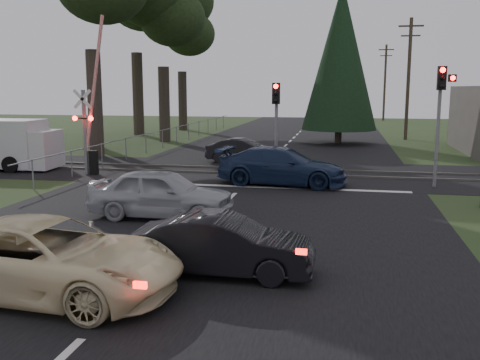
% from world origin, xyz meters
% --- Properties ---
extents(ground, '(120.00, 120.00, 0.00)m').
position_xyz_m(ground, '(0.00, 0.00, 0.00)').
color(ground, '#293E1C').
rests_on(ground, ground).
extents(road, '(14.00, 100.00, 0.01)m').
position_xyz_m(road, '(0.00, 10.00, 0.01)').
color(road, black).
rests_on(road, ground).
extents(rail_corridor, '(120.00, 8.00, 0.01)m').
position_xyz_m(rail_corridor, '(0.00, 12.00, 0.01)').
color(rail_corridor, black).
rests_on(rail_corridor, ground).
extents(stop_line, '(13.00, 0.35, 0.00)m').
position_xyz_m(stop_line, '(0.00, 8.20, 0.01)').
color(stop_line, silver).
rests_on(stop_line, ground).
extents(rail_near, '(120.00, 0.12, 0.10)m').
position_xyz_m(rail_near, '(0.00, 11.20, 0.05)').
color(rail_near, '#59544C').
rests_on(rail_near, ground).
extents(rail_far, '(120.00, 0.12, 0.10)m').
position_xyz_m(rail_far, '(0.00, 12.80, 0.05)').
color(rail_far, '#59544C').
rests_on(rail_far, ground).
extents(crossing_signal, '(1.62, 0.38, 6.96)m').
position_xyz_m(crossing_signal, '(-7.27, 9.79, 2.06)').
color(crossing_signal, slate).
rests_on(crossing_signal, ground).
extents(traffic_signal_right, '(0.68, 0.48, 4.70)m').
position_xyz_m(traffic_signal_right, '(7.55, 9.47, 3.31)').
color(traffic_signal_right, slate).
rests_on(traffic_signal_right, ground).
extents(traffic_signal_center, '(0.32, 0.48, 4.10)m').
position_xyz_m(traffic_signal_center, '(1.00, 10.68, 2.81)').
color(traffic_signal_center, slate).
rests_on(traffic_signal_center, ground).
extents(utility_pole_mid, '(1.80, 0.26, 9.00)m').
position_xyz_m(utility_pole_mid, '(8.50, 30.00, 4.73)').
color(utility_pole_mid, '#4C3D2D').
rests_on(utility_pole_mid, ground).
extents(utility_pole_far, '(1.80, 0.26, 9.00)m').
position_xyz_m(utility_pole_far, '(8.50, 55.00, 4.73)').
color(utility_pole_far, '#4C3D2D').
rests_on(utility_pole_far, ground).
extents(euc_tree_c, '(6.00, 6.00, 13.20)m').
position_xyz_m(euc_tree_c, '(-9.00, 25.00, 9.51)').
color(euc_tree_c, '#473D33').
rests_on(euc_tree_c, ground).
extents(euc_tree_e, '(6.00, 6.00, 13.20)m').
position_xyz_m(euc_tree_e, '(-11.00, 36.00, 9.51)').
color(euc_tree_e, '#473D33').
rests_on(euc_tree_e, ground).
extents(conifer_tree, '(5.20, 5.20, 11.00)m').
position_xyz_m(conifer_tree, '(3.50, 26.00, 5.99)').
color(conifer_tree, '#473D33').
rests_on(conifer_tree, ground).
extents(fence_left, '(0.10, 36.00, 1.20)m').
position_xyz_m(fence_left, '(-7.80, 22.50, 0.00)').
color(fence_left, slate).
rests_on(fence_left, ground).
extents(cream_coupe, '(5.33, 2.73, 1.44)m').
position_xyz_m(cream_coupe, '(-1.50, -3.61, 0.72)').
color(cream_coupe, beige).
rests_on(cream_coupe, ground).
extents(dark_hatchback, '(3.81, 1.34, 1.25)m').
position_xyz_m(dark_hatchback, '(1.51, -1.87, 0.63)').
color(dark_hatchback, black).
rests_on(dark_hatchback, ground).
extents(silver_car, '(4.38, 1.80, 1.49)m').
position_xyz_m(silver_car, '(-1.41, 2.65, 0.74)').
color(silver_car, '#A4A5AC').
rests_on(silver_car, ground).
extents(blue_sedan, '(5.39, 2.63, 1.51)m').
position_xyz_m(blue_sedan, '(1.49, 8.93, 0.76)').
color(blue_sedan, '#162543').
rests_on(blue_sedan, ground).
extents(dark_car_far, '(3.92, 1.65, 1.26)m').
position_xyz_m(dark_car_far, '(-1.25, 14.99, 0.63)').
color(dark_car_far, black).
rests_on(dark_car_far, ground).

